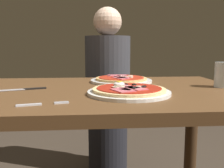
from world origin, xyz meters
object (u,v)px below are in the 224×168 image
Objects in this scene: fork at (39,104)px; diner_person at (108,95)px; water_glass_near at (223,76)px; knife at (25,89)px; dining_table at (90,115)px; pizza_across_left at (121,80)px; pizza_foreground at (129,91)px.

diner_person is at bearing 75.06° from fork.
fork is (-0.73, -0.28, -0.04)m from water_glass_near.
diner_person reaches higher than knife.
pizza_across_left is (0.16, 0.20, 0.12)m from dining_table.
knife reaches higher than dining_table.
pizza_foreground is 1.62× the size of knife.
pizza_across_left is at bearing 155.11° from water_glass_near.
pizza_foreground is at bearing -91.74° from pizza_across_left.
diner_person is at bearing 120.36° from water_glass_near.
pizza_across_left is at bearing 88.26° from pizza_foreground.
pizza_across_left is at bearing 52.34° from dining_table.
diner_person is at bearing 80.78° from dining_table.
dining_table is 8.25× the size of fork.
water_glass_near reaches higher than dining_table.
knife is at bearing 179.90° from water_glass_near.
water_glass_near is at bearing 16.52° from pizza_foreground.
pizza_foreground is 1.99× the size of fork.
pizza_across_left is 0.26× the size of diner_person.
pizza_across_left is 1.94× the size of fork.
knife is at bearing -155.18° from pizza_across_left.
dining_table is 0.23m from pizza_foreground.
pizza_foreground reaches higher than dining_table.
water_glass_near reaches higher than pizza_foreground.
pizza_across_left is 0.46m from knife.
diner_person is at bearing 63.13° from knife.
pizza_across_left is at bearing 92.97° from diner_person.
water_glass_near is 0.70× the size of fork.
pizza_foreground is (0.15, -0.12, 0.12)m from dining_table.
pizza_foreground is 0.32m from pizza_across_left.
fork is 0.82× the size of knife.
diner_person is at bearing 91.28° from pizza_foreground.
pizza_foreground is at bearing -17.53° from knife.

